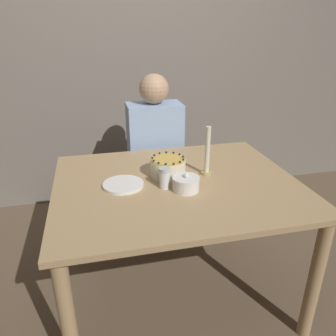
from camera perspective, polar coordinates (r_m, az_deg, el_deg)
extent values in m
plane|color=brown|center=(2.26, 1.35, -20.27)|extent=(12.00, 12.00, 0.00)
cube|color=slate|center=(3.01, -5.45, 18.48)|extent=(8.00, 0.05, 2.60)
cube|color=tan|center=(1.82, 1.58, -2.85)|extent=(1.33, 1.08, 0.03)
cylinder|color=tan|center=(1.63, -16.88, -24.90)|extent=(0.07, 0.07, 0.74)
cylinder|color=tan|center=(1.92, 24.18, -17.43)|extent=(0.07, 0.07, 0.74)
cylinder|color=tan|center=(2.38, -15.97, -7.52)|extent=(0.07, 0.07, 0.74)
cylinder|color=tan|center=(2.59, 11.84, -4.44)|extent=(0.07, 0.07, 0.74)
cylinder|color=#EFE5CC|center=(1.86, 0.00, 0.00)|extent=(0.20, 0.20, 0.10)
cylinder|color=gold|center=(1.84, 0.00, 1.49)|extent=(0.19, 0.19, 0.01)
sphere|color=#191E3D|center=(1.86, 2.65, 2.01)|extent=(0.01, 0.01, 0.01)
sphere|color=#191E3D|center=(1.89, 2.02, 2.43)|extent=(0.01, 0.01, 0.01)
sphere|color=#191E3D|center=(1.92, 0.96, 2.69)|extent=(0.01, 0.01, 0.01)
sphere|color=#191E3D|center=(1.92, -0.29, 2.75)|extent=(0.01, 0.01, 0.01)
sphere|color=#191E3D|center=(1.91, -1.49, 2.60)|extent=(0.01, 0.01, 0.01)
sphere|color=#191E3D|center=(1.88, -2.37, 2.25)|extent=(0.01, 0.01, 0.01)
sphere|color=#191E3D|center=(1.84, -2.75, 1.79)|extent=(0.01, 0.01, 0.01)
sphere|color=#191E3D|center=(1.80, -2.50, 1.30)|extent=(0.01, 0.01, 0.01)
sphere|color=#191E3D|center=(1.77, -1.64, 0.91)|extent=(0.01, 0.01, 0.01)
sphere|color=#191E3D|center=(1.76, -0.37, 0.72)|extent=(0.01, 0.01, 0.01)
sphere|color=#191E3D|center=(1.76, 0.99, 0.78)|extent=(0.01, 0.01, 0.01)
sphere|color=#191E3D|center=(1.79, 2.10, 1.07)|extent=(0.01, 0.01, 0.01)
sphere|color=#191E3D|center=(1.82, 2.69, 1.52)|extent=(0.01, 0.01, 0.01)
cylinder|color=white|center=(1.71, 3.13, -2.94)|extent=(0.14, 0.14, 0.06)
cylinder|color=white|center=(1.69, 3.16, -1.81)|extent=(0.14, 0.14, 0.01)
sphere|color=white|center=(1.69, 3.18, -1.25)|extent=(0.02, 0.02, 0.02)
cylinder|color=white|center=(1.73, -0.56, -2.02)|extent=(0.06, 0.06, 0.10)
cylinder|color=silver|center=(1.70, -0.57, -0.30)|extent=(0.06, 0.06, 0.02)
cylinder|color=white|center=(1.78, -7.80, -2.99)|extent=(0.22, 0.22, 0.01)
cylinder|color=white|center=(1.78, -7.81, -2.76)|extent=(0.22, 0.22, 0.01)
cylinder|color=tan|center=(1.91, 6.70, -0.84)|extent=(0.06, 0.06, 0.02)
cylinder|color=silver|center=(1.86, 6.90, 3.20)|extent=(0.03, 0.03, 0.27)
cube|color=#2D2D38|center=(2.71, -2.13, -6.05)|extent=(0.34, 0.34, 0.45)
cube|color=#99B7E0|center=(2.49, -2.31, 4.43)|extent=(0.40, 0.24, 0.59)
sphere|color=tan|center=(2.39, -2.47, 13.61)|extent=(0.21, 0.21, 0.21)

